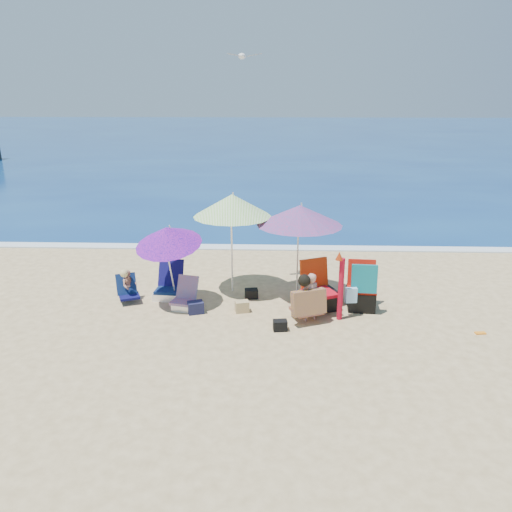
{
  "coord_description": "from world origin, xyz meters",
  "views": [
    {
      "loc": [
        0.07,
        -9.33,
        4.5
      ],
      "look_at": [
        -0.3,
        1.0,
        1.1
      ],
      "focal_mm": 35.21,
      "sensor_mm": 36.0,
      "label": 1
    }
  ],
  "objects_px": {
    "chair_navy": "(169,288)",
    "umbrella_striped": "(232,206)",
    "chair_rainbow": "(185,300)",
    "camp_chair_left": "(319,295)",
    "umbrella_turquoise": "(300,215)",
    "camp_chair_right": "(361,292)",
    "person_left": "(129,286)",
    "umbrella_blue": "(167,236)",
    "seagull": "(242,56)",
    "person_center": "(309,299)",
    "furled_umbrella": "(340,283)"
  },
  "relations": [
    {
      "from": "chair_rainbow",
      "to": "person_left",
      "type": "xyz_separation_m",
      "value": [
        -1.32,
        0.33,
        0.19
      ]
    },
    {
      "from": "umbrella_striped",
      "to": "person_center",
      "type": "bearing_deg",
      "value": -44.19
    },
    {
      "from": "chair_rainbow",
      "to": "camp_chair_left",
      "type": "xyz_separation_m",
      "value": [
        2.9,
        0.03,
        0.16
      ]
    },
    {
      "from": "camp_chair_right",
      "to": "umbrella_turquoise",
      "type": "bearing_deg",
      "value": 152.38
    },
    {
      "from": "furled_umbrella",
      "to": "chair_navy",
      "type": "bearing_deg",
      "value": 164.35
    },
    {
      "from": "furled_umbrella",
      "to": "chair_rainbow",
      "type": "height_order",
      "value": "furled_umbrella"
    },
    {
      "from": "furled_umbrella",
      "to": "person_left",
      "type": "relative_size",
      "value": 1.84
    },
    {
      "from": "chair_rainbow",
      "to": "camp_chair_right",
      "type": "xyz_separation_m",
      "value": [
        3.8,
        0.04,
        0.22
      ]
    },
    {
      "from": "chair_navy",
      "to": "person_center",
      "type": "relative_size",
      "value": 0.78
    },
    {
      "from": "furled_umbrella",
      "to": "camp_chair_left",
      "type": "relative_size",
      "value": 1.33
    },
    {
      "from": "chair_navy",
      "to": "seagull",
      "type": "bearing_deg",
      "value": 31.01
    },
    {
      "from": "chair_navy",
      "to": "person_left",
      "type": "bearing_deg",
      "value": -163.13
    },
    {
      "from": "umbrella_turquoise",
      "to": "seagull",
      "type": "bearing_deg",
      "value": 146.45
    },
    {
      "from": "umbrella_striped",
      "to": "seagull",
      "type": "distance_m",
      "value": 3.22
    },
    {
      "from": "chair_navy",
      "to": "umbrella_blue",
      "type": "bearing_deg",
      "value": -73.59
    },
    {
      "from": "umbrella_blue",
      "to": "camp_chair_left",
      "type": "relative_size",
      "value": 1.76
    },
    {
      "from": "chair_rainbow",
      "to": "camp_chair_right",
      "type": "height_order",
      "value": "camp_chair_right"
    },
    {
      "from": "camp_chair_right",
      "to": "camp_chair_left",
      "type": "bearing_deg",
      "value": -179.12
    },
    {
      "from": "umbrella_blue",
      "to": "seagull",
      "type": "relative_size",
      "value": 2.56
    },
    {
      "from": "camp_chair_right",
      "to": "seagull",
      "type": "distance_m",
      "value": 5.71
    },
    {
      "from": "umbrella_striped",
      "to": "furled_umbrella",
      "type": "bearing_deg",
      "value": -32.74
    },
    {
      "from": "camp_chair_right",
      "to": "person_center",
      "type": "distance_m",
      "value": 1.34
    },
    {
      "from": "umbrella_turquoise",
      "to": "chair_rainbow",
      "type": "height_order",
      "value": "umbrella_turquoise"
    },
    {
      "from": "umbrella_striped",
      "to": "umbrella_blue",
      "type": "xyz_separation_m",
      "value": [
        -1.3,
        -0.92,
        -0.46
      ]
    },
    {
      "from": "person_center",
      "to": "camp_chair_left",
      "type": "bearing_deg",
      "value": 66.86
    },
    {
      "from": "umbrella_striped",
      "to": "person_left",
      "type": "relative_size",
      "value": 2.95
    },
    {
      "from": "umbrella_blue",
      "to": "furled_umbrella",
      "type": "bearing_deg",
      "value": -8.89
    },
    {
      "from": "chair_navy",
      "to": "camp_chair_left",
      "type": "distance_m",
      "value": 3.43
    },
    {
      "from": "furled_umbrella",
      "to": "person_center",
      "type": "distance_m",
      "value": 0.72
    },
    {
      "from": "chair_navy",
      "to": "furled_umbrella",
      "type": "bearing_deg",
      "value": -15.65
    },
    {
      "from": "furled_umbrella",
      "to": "person_left",
      "type": "xyz_separation_m",
      "value": [
        -4.6,
        0.79,
        -0.44
      ]
    },
    {
      "from": "seagull",
      "to": "chair_rainbow",
      "type": "bearing_deg",
      "value": -126.71
    },
    {
      "from": "camp_chair_right",
      "to": "seagull",
      "type": "height_order",
      "value": "seagull"
    },
    {
      "from": "umbrella_striped",
      "to": "furled_umbrella",
      "type": "relative_size",
      "value": 1.61
    },
    {
      "from": "person_left",
      "to": "seagull",
      "type": "relative_size",
      "value": 1.05
    },
    {
      "from": "camp_chair_left",
      "to": "umbrella_turquoise",
      "type": "bearing_deg",
      "value": 121.13
    },
    {
      "from": "umbrella_turquoise",
      "to": "camp_chair_right",
      "type": "distance_m",
      "value": 2.14
    },
    {
      "from": "chair_rainbow",
      "to": "seagull",
      "type": "height_order",
      "value": "seagull"
    },
    {
      "from": "furled_umbrella",
      "to": "person_left",
      "type": "distance_m",
      "value": 4.69
    },
    {
      "from": "furled_umbrella",
      "to": "camp_chair_right",
      "type": "relative_size",
      "value": 1.34
    },
    {
      "from": "umbrella_striped",
      "to": "camp_chair_right",
      "type": "bearing_deg",
      "value": -19.08
    },
    {
      "from": "umbrella_striped",
      "to": "person_center",
      "type": "height_order",
      "value": "umbrella_striped"
    },
    {
      "from": "chair_rainbow",
      "to": "person_left",
      "type": "relative_size",
      "value": 0.85
    },
    {
      "from": "seagull",
      "to": "person_left",
      "type": "bearing_deg",
      "value": -153.4
    },
    {
      "from": "furled_umbrella",
      "to": "camp_chair_left",
      "type": "distance_m",
      "value": 0.78
    },
    {
      "from": "furled_umbrella",
      "to": "person_left",
      "type": "bearing_deg",
      "value": 170.19
    },
    {
      "from": "umbrella_blue",
      "to": "chair_rainbow",
      "type": "height_order",
      "value": "umbrella_blue"
    },
    {
      "from": "furled_umbrella",
      "to": "camp_chair_left",
      "type": "height_order",
      "value": "furled_umbrella"
    },
    {
      "from": "person_left",
      "to": "umbrella_striped",
      "type": "bearing_deg",
      "value": 16.69
    },
    {
      "from": "chair_navy",
      "to": "umbrella_striped",
      "type": "bearing_deg",
      "value": 16.59
    }
  ]
}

